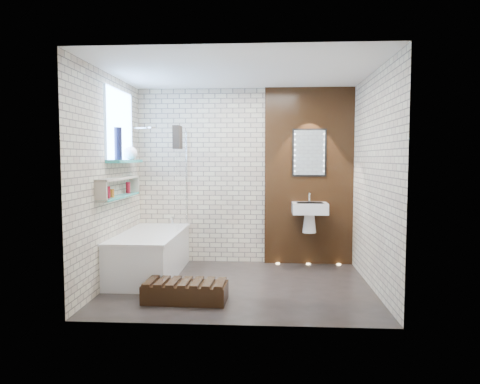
# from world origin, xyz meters

# --- Properties ---
(ground) EXTENTS (3.20, 3.20, 0.00)m
(ground) POSITION_xyz_m (0.00, 0.00, 0.00)
(ground) COLOR black
(ground) RESTS_ON ground
(room_shell) EXTENTS (3.24, 3.20, 2.60)m
(room_shell) POSITION_xyz_m (0.00, 0.00, 1.30)
(room_shell) COLOR #B4A28F
(room_shell) RESTS_ON ground
(walnut_panel) EXTENTS (1.30, 0.06, 2.60)m
(walnut_panel) POSITION_xyz_m (0.95, 1.27, 1.30)
(walnut_panel) COLOR black
(walnut_panel) RESTS_ON ground
(clerestory_window) EXTENTS (0.18, 1.00, 0.94)m
(clerestory_window) POSITION_xyz_m (-1.57, 0.35, 1.90)
(clerestory_window) COLOR #7FADE0
(clerestory_window) RESTS_ON room_shell
(display_niche) EXTENTS (0.14, 1.30, 0.26)m
(display_niche) POSITION_xyz_m (-1.53, 0.15, 1.20)
(display_niche) COLOR teal
(display_niche) RESTS_ON room_shell
(bathtub) EXTENTS (0.79, 1.74, 0.70)m
(bathtub) POSITION_xyz_m (-1.22, 0.45, 0.29)
(bathtub) COLOR white
(bathtub) RESTS_ON ground
(bath_screen) EXTENTS (0.01, 0.78, 1.40)m
(bath_screen) POSITION_xyz_m (-0.87, 0.89, 1.28)
(bath_screen) COLOR white
(bath_screen) RESTS_ON bathtub
(towel) EXTENTS (0.09, 0.24, 0.31)m
(towel) POSITION_xyz_m (-0.87, 0.60, 1.85)
(towel) COLOR black
(towel) RESTS_ON bath_screen
(shower_head) EXTENTS (0.18, 0.18, 0.02)m
(shower_head) POSITION_xyz_m (-1.30, 0.95, 2.00)
(shower_head) COLOR silver
(shower_head) RESTS_ON room_shell
(washbasin) EXTENTS (0.50, 0.36, 0.58)m
(washbasin) POSITION_xyz_m (0.95, 1.07, 0.79)
(washbasin) COLOR white
(washbasin) RESTS_ON walnut_panel
(led_mirror) EXTENTS (0.50, 0.02, 0.70)m
(led_mirror) POSITION_xyz_m (0.95, 1.23, 1.65)
(led_mirror) COLOR black
(led_mirror) RESTS_ON walnut_panel
(walnut_step) EXTENTS (0.92, 0.44, 0.20)m
(walnut_step) POSITION_xyz_m (-0.55, -0.63, 0.10)
(walnut_step) COLOR black
(walnut_step) RESTS_ON ground
(niche_bottles) EXTENTS (0.06, 0.84, 0.15)m
(niche_bottles) POSITION_xyz_m (-1.53, 0.09, 1.17)
(niche_bottles) COLOR #A95C1A
(niche_bottles) RESTS_ON display_niche
(sill_vases) EXTENTS (0.18, 0.64, 0.40)m
(sill_vases) POSITION_xyz_m (-1.50, 0.35, 1.68)
(sill_vases) COLOR #141839
(sill_vases) RESTS_ON clerestory_window
(floor_uplights) EXTENTS (0.96, 0.06, 0.01)m
(floor_uplights) POSITION_xyz_m (0.95, 1.20, 0.01)
(floor_uplights) COLOR #FFD899
(floor_uplights) RESTS_ON ground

